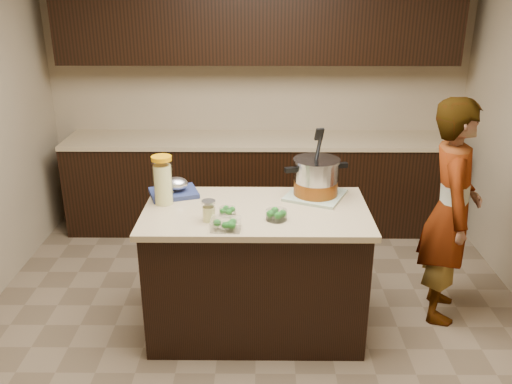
% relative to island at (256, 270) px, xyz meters
% --- Properties ---
extents(ground_plane, '(4.00, 4.00, 0.00)m').
position_rel_island_xyz_m(ground_plane, '(0.00, 0.00, -0.45)').
color(ground_plane, brown).
rests_on(ground_plane, ground).
extents(room_shell, '(4.04, 4.04, 2.72)m').
position_rel_island_xyz_m(room_shell, '(0.00, 0.00, 1.26)').
color(room_shell, tan).
rests_on(room_shell, ground).
extents(back_cabinets, '(3.60, 0.63, 2.33)m').
position_rel_island_xyz_m(back_cabinets, '(0.00, 1.74, 0.49)').
color(back_cabinets, black).
rests_on(back_cabinets, ground).
extents(island, '(1.46, 0.81, 0.90)m').
position_rel_island_xyz_m(island, '(0.00, 0.00, 0.00)').
color(island, black).
rests_on(island, ground).
extents(dish_towel, '(0.48, 0.48, 0.02)m').
position_rel_island_xyz_m(dish_towel, '(0.40, 0.23, 0.46)').
color(dish_towel, '#54764F').
rests_on(dish_towel, island).
extents(stock_pot, '(0.44, 0.39, 0.45)m').
position_rel_island_xyz_m(stock_pot, '(0.40, 0.22, 0.57)').
color(stock_pot, '#B7B7BC').
rests_on(stock_pot, dish_towel).
extents(lemonade_pitcher, '(0.16, 0.16, 0.32)m').
position_rel_island_xyz_m(lemonade_pitcher, '(-0.61, 0.10, 0.60)').
color(lemonade_pitcher, '#DBD986').
rests_on(lemonade_pitcher, island).
extents(mason_jar, '(0.11, 0.11, 0.14)m').
position_rel_island_xyz_m(mason_jar, '(-0.29, -0.18, 0.51)').
color(mason_jar, '#DBD986').
rests_on(mason_jar, island).
extents(broccoli_tub_left, '(0.11, 0.11, 0.05)m').
position_rel_island_xyz_m(broccoli_tub_left, '(-0.18, -0.09, 0.47)').
color(broccoli_tub_left, silver).
rests_on(broccoli_tub_left, island).
extents(broccoli_tub_right, '(0.14, 0.14, 0.06)m').
position_rel_island_xyz_m(broccoli_tub_right, '(0.13, -0.16, 0.48)').
color(broccoli_tub_right, silver).
rests_on(broccoli_tub_right, island).
extents(broccoli_tub_rect, '(0.18, 0.14, 0.06)m').
position_rel_island_xyz_m(broccoli_tub_rect, '(-0.18, -0.31, 0.48)').
color(broccoli_tub_rect, silver).
rests_on(broccoli_tub_rect, island).
extents(blue_tray, '(0.38, 0.34, 0.12)m').
position_rel_island_xyz_m(blue_tray, '(-0.56, 0.25, 0.49)').
color(blue_tray, navy).
rests_on(blue_tray, island).
extents(person, '(0.50, 0.65, 1.59)m').
position_rel_island_xyz_m(person, '(1.34, 0.21, 0.34)').
color(person, gray).
rests_on(person, ground).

